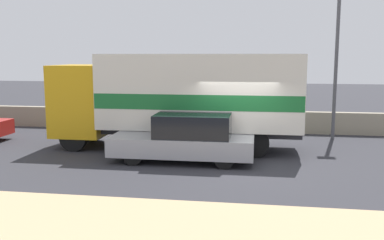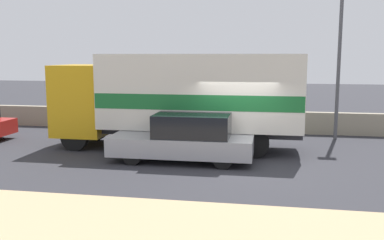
# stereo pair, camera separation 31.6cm
# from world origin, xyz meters

# --- Properties ---
(ground_plane) EXTENTS (80.00, 80.00, 0.00)m
(ground_plane) POSITION_xyz_m (0.00, 0.00, 0.00)
(ground_plane) COLOR #2D2D33
(stone_wall_backdrop) EXTENTS (60.00, 0.35, 0.94)m
(stone_wall_backdrop) POSITION_xyz_m (0.00, 5.84, 0.47)
(stone_wall_backdrop) COLOR gray
(stone_wall_backdrop) RESTS_ON ground_plane
(street_lamp) EXTENTS (0.56, 0.28, 6.17)m
(street_lamp) POSITION_xyz_m (3.64, 4.81, 3.62)
(street_lamp) COLOR #4C4C51
(street_lamp) RESTS_ON ground_plane
(box_truck) EXTENTS (8.76, 2.50, 3.38)m
(box_truck) POSITION_xyz_m (-2.07, 1.96, 1.92)
(box_truck) COLOR gold
(box_truck) RESTS_ON ground_plane
(car_hatchback) EXTENTS (4.50, 1.74, 1.53)m
(car_hatchback) POSITION_xyz_m (-1.60, 0.19, 0.74)
(car_hatchback) COLOR #9E9EA3
(car_hatchback) RESTS_ON ground_plane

